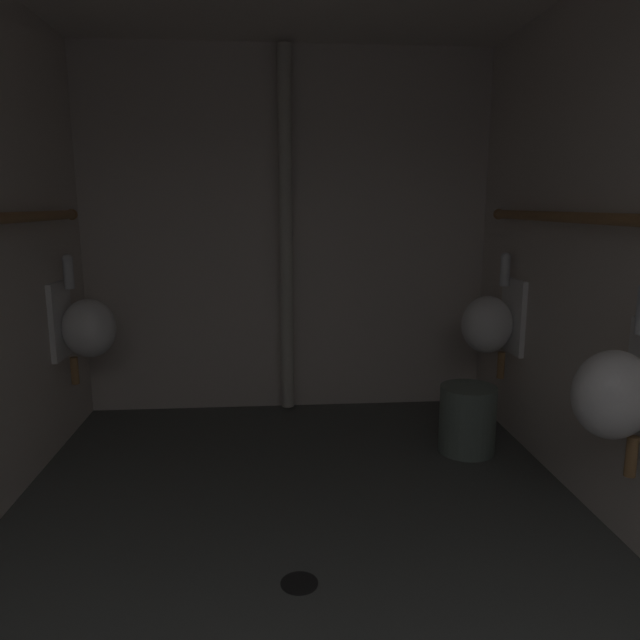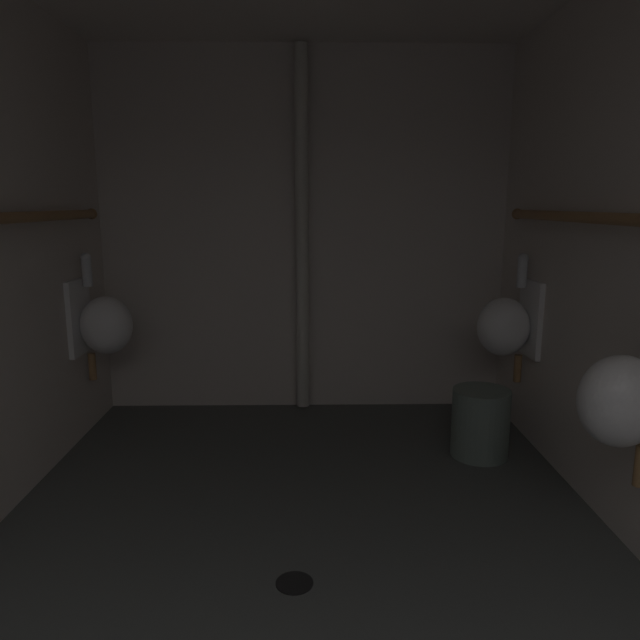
{
  "view_description": "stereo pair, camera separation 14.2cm",
  "coord_description": "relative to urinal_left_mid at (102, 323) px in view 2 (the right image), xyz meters",
  "views": [
    {
      "loc": [
        -0.11,
        -0.09,
        1.38
      ],
      "look_at": [
        0.08,
        2.14,
        0.94
      ],
      "focal_mm": 33.31,
      "sensor_mm": 36.0,
      "label": 1
    },
    {
      "loc": [
        0.04,
        -0.09,
        1.38
      ],
      "look_at": [
        0.08,
        2.14,
        0.94
      ],
      "focal_mm": 33.31,
      "sensor_mm": 36.0,
      "label": 2
    }
  ],
  "objects": [
    {
      "name": "floor",
      "position": [
        1.18,
        -1.41,
        -0.73
      ],
      "size": [
        2.77,
        3.96,
        0.08
      ],
      "primitive_type": "cube",
      "color": "#4C4F4C",
      "rests_on": "ground"
    },
    {
      "name": "urinal_left_mid",
      "position": [
        0.0,
        0.0,
        0.0
      ],
      "size": [
        0.32,
        0.3,
        0.76
      ],
      "color": "white"
    },
    {
      "name": "waste_bin",
      "position": [
        2.15,
        -0.35,
        -0.5
      ],
      "size": [
        0.31,
        0.31,
        0.38
      ],
      "primitive_type": "cylinder",
      "color": "slate",
      "rests_on": "ground"
    },
    {
      "name": "floor_drain",
      "position": [
        1.16,
        -1.47,
        -0.68
      ],
      "size": [
        0.14,
        0.14,
        0.01
      ],
      "primitive_type": "cylinder",
      "color": "black",
      "rests_on": "ground"
    },
    {
      "name": "wall_back",
      "position": [
        1.18,
        0.54,
        0.49
      ],
      "size": [
        2.77,
        0.06,
        2.36
      ],
      "primitive_type": "cube",
      "color": "beige",
      "rests_on": "ground"
    },
    {
      "name": "urinal_right_far",
      "position": [
        2.36,
        -0.09,
        0.0
      ],
      "size": [
        0.32,
        0.3,
        0.76
      ],
      "color": "white"
    },
    {
      "name": "standpipe_back_wall",
      "position": [
        1.17,
        0.43,
        0.49
      ],
      "size": [
        0.09,
        0.09,
        2.31
      ],
      "primitive_type": "cylinder",
      "color": "beige",
      "rests_on": "ground"
    },
    {
      "name": "urinal_right_mid",
      "position": [
        2.36,
        -1.4,
        0.0
      ],
      "size": [
        0.32,
        0.3,
        0.76
      ],
      "color": "white"
    }
  ]
}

